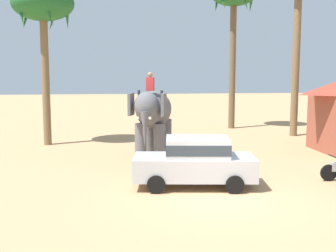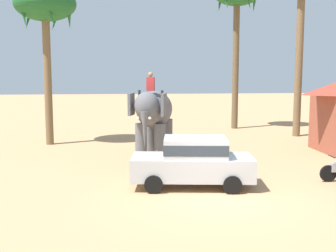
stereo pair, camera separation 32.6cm
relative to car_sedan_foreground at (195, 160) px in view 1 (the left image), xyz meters
The scene contains 4 objects.
ground_plane 1.87m from the car_sedan_foreground, 73.09° to the right, with size 120.00×120.00×0.00m, color tan.
car_sedan_foreground is the anchor object (origin of this frame).
elephant_with_mahout 5.70m from the car_sedan_foreground, 100.29° to the left, with size 2.44×4.02×3.88m.
palm_tree_behind_elephant 12.76m from the car_sedan_foreground, 124.80° to the left, with size 3.20×3.20×8.28m.
Camera 1 is at (-3.04, -12.58, 3.95)m, focal length 45.94 mm.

